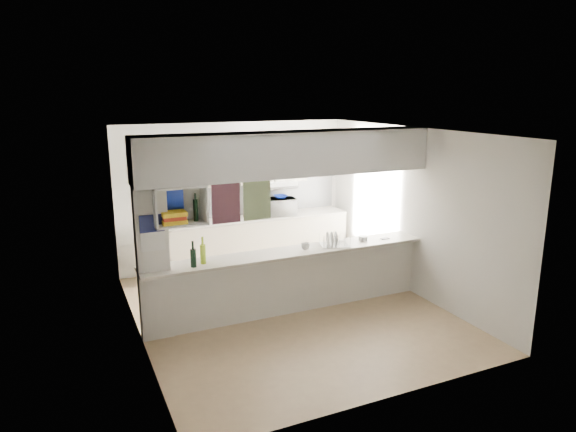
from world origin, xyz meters
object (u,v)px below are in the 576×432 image
microwave (280,207)px  wine_bottles (198,255)px  bowl (280,197)px  dish_rack (334,240)px

microwave → wine_bottles: 2.98m
microwave → wine_bottles: size_ratio=1.54×
microwave → bowl: 0.19m
microwave → dish_rack: 2.09m
microwave → wine_bottles: bearing=53.6°
microwave → dish_rack: bearing=96.8°
bowl → wine_bottles: (-2.09, -2.13, -0.21)m
dish_rack → wine_bottles: size_ratio=1.32×
dish_rack → wine_bottles: wine_bottles is taller
microwave → bowl: size_ratio=2.30×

